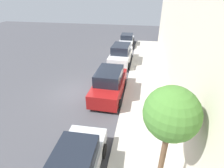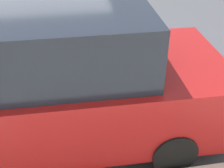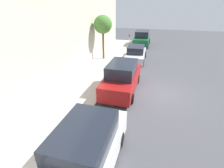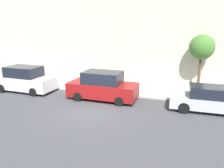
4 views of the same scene
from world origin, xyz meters
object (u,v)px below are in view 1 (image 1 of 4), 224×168
Objects in this scene: parked_suv_fourth at (121,55)px; parked_suv_third at (109,84)px; street_tree at (171,115)px; parked_sedan_second at (74,168)px; parked_sedan_fifth at (127,40)px.

parked_suv_third is at bearing -89.59° from parked_suv_fourth.
parked_suv_fourth is 1.13× the size of street_tree.
parked_sedan_fifth is (-0.10, 20.41, -0.00)m from parked_sedan_second.
parked_suv_fourth is 13.61m from street_tree.
parked_suv_third is 1.07× the size of parked_sedan_fifth.
parked_suv_fourth reaches higher than parked_sedan_fifth.
street_tree reaches higher than parked_suv_third.
street_tree reaches higher than parked_sedan_fifth.
parked_sedan_second is 1.00× the size of parked_sedan_fifth.
street_tree reaches higher than parked_sedan_second.
parked_sedan_fifth is (-0.12, 7.00, -0.21)m from parked_suv_fourth.
parked_sedan_fifth is at bearing 90.29° from parked_sedan_second.
street_tree is at bearing -80.31° from parked_sedan_fifth.
street_tree is at bearing 7.75° from parked_sedan_second.
parked_suv_fourth is 7.01m from parked_sedan_fifth.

